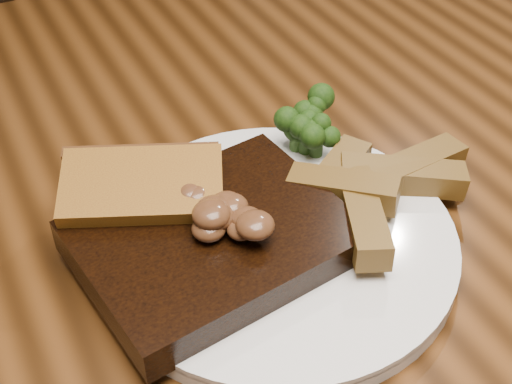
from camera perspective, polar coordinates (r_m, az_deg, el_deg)
dining_table at (r=0.64m, az=0.83°, el=-6.93°), size 1.60×0.90×0.75m
chair_far at (r=1.20m, az=-11.93°, el=7.76°), size 0.56×0.56×0.89m
plate at (r=0.53m, az=1.65°, el=-4.12°), size 0.27×0.27×0.01m
steak at (r=0.50m, az=-3.40°, el=-3.91°), size 0.20×0.16×0.03m
steak_bone at (r=0.47m, az=-0.16°, el=-9.17°), size 0.14×0.03×0.02m
mushroom_pile at (r=0.48m, az=-3.19°, el=-1.73°), size 0.08×0.08×0.03m
garlic_bread at (r=0.53m, az=-8.81°, el=-1.51°), size 0.13×0.10×0.03m
potato_wedges at (r=0.53m, az=9.58°, el=-1.52°), size 0.13×0.13×0.02m
broccoli_cluster at (r=0.59m, az=3.67°, el=4.62°), size 0.06×0.06×0.04m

